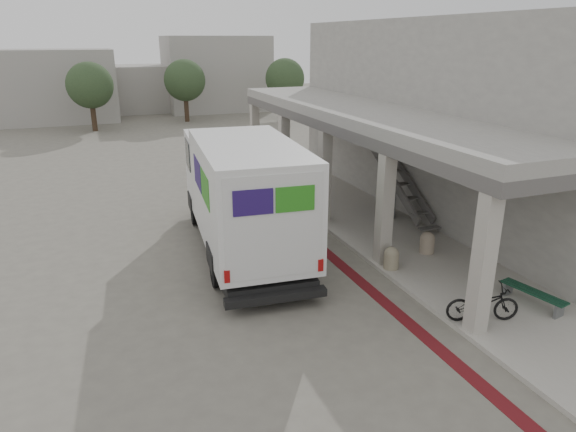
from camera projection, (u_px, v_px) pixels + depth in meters
name	position (u px, v px, depth m)	size (l,w,h in m)	color
ground	(324.00, 284.00, 13.95)	(120.00, 120.00, 0.00)	#625D54
bike_lane_stripe	(325.00, 251.00, 16.05)	(0.35, 40.00, 0.01)	#5B1217
sidewalk	(445.00, 260.00, 15.30)	(4.40, 28.00, 0.12)	#9D998C
transit_building	(441.00, 121.00, 19.13)	(7.60, 17.00, 7.00)	gray
distant_backdrop	(115.00, 83.00, 43.66)	(28.00, 10.00, 6.50)	#999790
tree_left	(90.00, 85.00, 35.82)	(3.20, 3.20, 4.80)	#38281C
tree_mid	(185.00, 80.00, 39.98)	(3.20, 3.20, 4.80)	#38281C
tree_right	(285.00, 79.00, 41.85)	(3.20, 3.20, 4.80)	#38281C
fedex_truck	(242.00, 192.00, 15.56)	(3.35, 8.61, 3.59)	black
bench	(533.00, 295.00, 12.50)	(0.68, 1.66, 0.38)	slate
bollard_near	(391.00, 258.00, 14.52)	(0.43, 0.43, 0.64)	gray
bollard_far	(427.00, 242.00, 15.58)	(0.44, 0.44, 0.67)	gray
utility_cabinet	(386.00, 203.00, 18.64)	(0.49, 0.65, 1.08)	slate
bicycle_black	(483.00, 303.00, 11.78)	(0.59, 1.68, 0.88)	black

